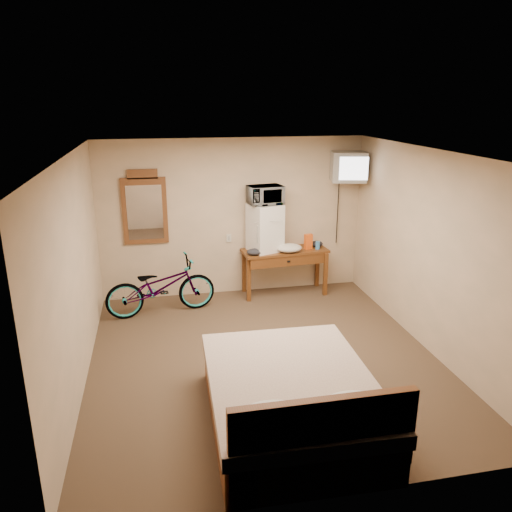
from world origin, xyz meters
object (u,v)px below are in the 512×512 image
Objects in this scene: microwave at (265,195)px; crt_television at (348,167)px; bed at (292,401)px; blue_cup at (318,245)px; mini_fridge at (265,228)px; bicycle at (161,286)px; desk at (285,257)px; wall_mirror at (145,208)px.

microwave is 0.81× the size of crt_television.
blue_cup is at bearing 68.17° from bed.
bed is (-1.81, -3.39, -1.75)m from crt_television.
mini_fridge reaches higher than bicycle.
bed is at bearing -106.87° from microwave.
microwave is 2.11m from bicycle.
blue_cup reaches higher than desk.
desk is 1.73m from crt_television.
microwave reaches higher than mini_fridge.
crt_television reaches higher than microwave.
desk is 0.56m from blue_cup.
wall_mirror is 4.06m from bed.
blue_cup is at bearing -15.24° from microwave.
crt_television reaches higher than bed.
desk is 2.03m from bicycle.
desk is 11.15× the size of blue_cup.
wall_mirror is at bearing 173.39° from blue_cup.
desk is 2.33m from wall_mirror.
bed is at bearing -98.09° from mini_fridge.
microwave is 1.85m from wall_mirror.
crt_television is (0.47, 0.06, 1.23)m from blue_cup.
microwave reaches higher than desk.
blue_cup is (0.85, -0.10, -0.83)m from microwave.
wall_mirror reaches higher than bed.
desk is 0.87× the size of bicycle.
bed is (1.18, -3.00, -0.13)m from bicycle.
crt_television is at bearing 7.08° from blue_cup.
bed reaches higher than blue_cup.
wall_mirror is (-1.83, 0.21, 0.34)m from mini_fridge.
blue_cup is at bearing -4.10° from desk.
mini_fridge is at bearing -132.45° from microwave.
wall_mirror is (-1.83, 0.21, -0.18)m from microwave.
microwave reaches higher than blue_cup.
bed is at bearing -118.03° from crt_television.
bicycle is 3.23m from bed.
bicycle is (-1.66, -0.43, -0.70)m from mini_fridge.
bed is (-0.49, -3.43, -1.35)m from microwave.
wall_mirror reaches higher than bicycle.
crt_television is (1.00, 0.02, 1.42)m from desk.
blue_cup is at bearing -91.68° from bicycle.
microwave is at bearing 178.37° from crt_television.
wall_mirror is 1.24m from bicycle.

